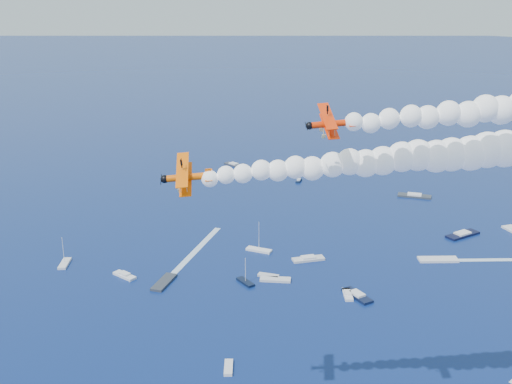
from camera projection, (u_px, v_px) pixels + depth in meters
The scene contains 5 objects.
biplane_lead at pixel (331, 124), 84.41m from camera, with size 6.63×7.44×4.48m, color #FF3205, non-canonical shape.
biplane_trail at pixel (187, 177), 92.06m from camera, with size 7.64×8.57×5.16m, color #FF6205, non-canonical shape.
smoke_trail_trail at pixel (357, 163), 92.63m from camera, with size 40.28×32.99×9.34m, color white, non-canonical shape.
spectator_boats at pixel (398, 256), 190.75m from camera, with size 221.62×146.22×0.70m.
boat_wakes at pixel (408, 280), 176.14m from camera, with size 114.43×81.54×0.04m.
Camera 1 is at (59.09, -52.57, 79.45)m, focal length 43.89 mm.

